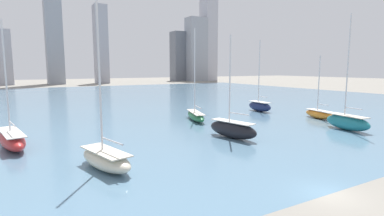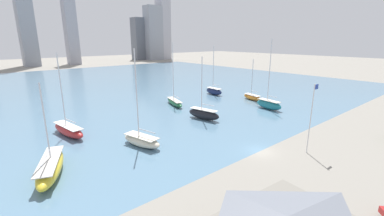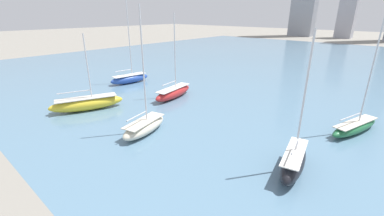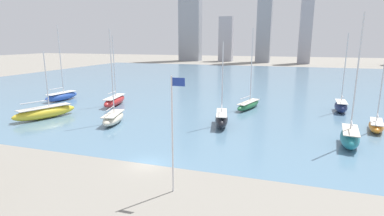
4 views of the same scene
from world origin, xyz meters
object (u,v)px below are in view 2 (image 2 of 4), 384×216
object	(u,v)px
sailboat_yellow	(50,167)
sailboat_teal	(269,104)
sailboat_navy	(214,91)
sailboat_green	(175,102)
sailboat_orange	(252,97)
sailboat_black	(204,114)
flag_pole	(311,116)
sailboat_cream	(142,140)
sailboat_red	(68,130)

from	to	relation	value
sailboat_yellow	sailboat_teal	distance (m)	48.21
sailboat_navy	sailboat_green	xyz separation A→B (m)	(-17.17, -2.80, -0.25)
sailboat_orange	sailboat_navy	bearing A→B (deg)	115.79
sailboat_black	sailboat_yellow	size ratio (longest dim) A/B	1.14
sailboat_navy	sailboat_teal	bearing A→B (deg)	-92.77
flag_pole	sailboat_orange	distance (m)	35.21
sailboat_cream	sailboat_navy	xyz separation A→B (m)	(36.89, 20.65, 0.16)
sailboat_teal	sailboat_green	distance (m)	23.58
sailboat_cream	sailboat_orange	size ratio (longest dim) A/B	1.35
sailboat_cream	sailboat_teal	distance (m)	34.97
sailboat_black	sailboat_navy	size ratio (longest dim) A/B	0.90
sailboat_black	sailboat_yellow	bearing A→B (deg)	176.86
sailboat_teal	sailboat_navy	bearing A→B (deg)	91.78
sailboat_black	sailboat_orange	size ratio (longest dim) A/B	1.17
sailboat_navy	sailboat_orange	bearing A→B (deg)	-72.92
sailboat_cream	sailboat_green	size ratio (longest dim) A/B	0.97
flag_pole	sailboat_yellow	world-z (taller)	sailboat_yellow
sailboat_teal	sailboat_yellow	bearing A→B (deg)	-172.23
sailboat_black	sailboat_green	distance (m)	14.01
flag_pole	sailboat_green	distance (m)	36.48
flag_pole	sailboat_navy	bearing A→B (deg)	63.78
sailboat_red	sailboat_green	distance (m)	27.79
sailboat_black	sailboat_red	xyz separation A→B (m)	(-24.77, 8.40, -0.16)
sailboat_red	sailboat_teal	bearing A→B (deg)	-26.02
sailboat_cream	sailboat_navy	world-z (taller)	sailboat_cream
sailboat_navy	sailboat_red	distance (m)	45.18
sailboat_orange	sailboat_green	world-z (taller)	sailboat_green
sailboat_cream	sailboat_green	bearing A→B (deg)	28.22
sailboat_red	sailboat_green	world-z (taller)	sailboat_green
sailboat_yellow	sailboat_teal	world-z (taller)	sailboat_teal
sailboat_black	sailboat_teal	xyz separation A→B (m)	(17.74, -4.20, 0.03)
sailboat_teal	sailboat_green	xyz separation A→B (m)	(-15.25, 17.98, -0.34)
sailboat_black	sailboat_red	distance (m)	26.16
sailboat_orange	sailboat_navy	world-z (taller)	sailboat_navy
sailboat_cream	sailboat_teal	size ratio (longest dim) A/B	0.91
sailboat_green	flag_pole	bearing A→B (deg)	-76.55
sailboat_red	sailboat_green	size ratio (longest dim) A/B	0.91
sailboat_red	sailboat_cream	bearing A→B (deg)	-68.34
sailboat_black	sailboat_red	size ratio (longest dim) A/B	0.92
sailboat_cream	sailboat_green	xyz separation A→B (m)	(19.72, 17.85, -0.09)
sailboat_green	sailboat_yellow	bearing A→B (deg)	-134.01
sailboat_cream	sailboat_orange	xyz separation A→B (m)	(40.03, 8.56, -0.12)
flag_pole	sailboat_green	size ratio (longest dim) A/B	0.67
sailboat_cream	sailboat_orange	bearing A→B (deg)	-1.86
sailboat_navy	sailboat_green	distance (m)	17.40
sailboat_cream	sailboat_orange	world-z (taller)	sailboat_cream
flag_pole	sailboat_green	xyz separation A→B (m)	(1.99, 36.10, -4.82)
sailboat_orange	sailboat_green	size ratio (longest dim) A/B	0.72
sailboat_navy	sailboat_yellow	world-z (taller)	sailboat_navy
sailboat_orange	sailboat_red	size ratio (longest dim) A/B	0.78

